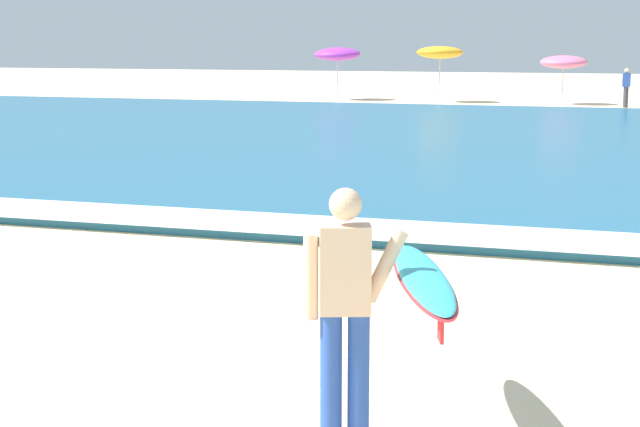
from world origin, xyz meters
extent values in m
plane|color=beige|center=(0.00, 0.00, 0.00)|extent=(160.00, 160.00, 0.00)
cube|color=#1E6084|center=(0.00, 19.66, 0.07)|extent=(120.00, 28.00, 0.14)
cube|color=white|center=(0.00, 6.26, 0.15)|extent=(120.00, 1.54, 0.01)
cylinder|color=#284CA3|center=(2.89, -0.63, 0.44)|extent=(0.15, 0.15, 0.88)
cylinder|color=#284CA3|center=(3.06, -0.57, 0.44)|extent=(0.15, 0.15, 0.88)
cube|color=beige|center=(2.98, -0.60, 1.18)|extent=(0.39, 0.32, 0.60)
sphere|color=beige|center=(2.98, -0.60, 1.62)|extent=(0.22, 0.22, 0.22)
cylinder|color=beige|center=(2.76, -0.68, 1.13)|extent=(0.10, 0.10, 0.58)
cylinder|color=beige|center=(3.22, -0.49, 1.20)|extent=(0.33, 0.20, 0.51)
ellipsoid|color=#33BCD6|center=(3.47, -0.43, 1.13)|extent=(1.02, 2.18, 0.13)
ellipsoid|color=red|center=(3.47, -0.43, 1.11)|extent=(1.08, 2.27, 0.09)
cube|color=red|center=(3.76, -1.26, 1.01)|extent=(0.07, 0.14, 0.14)
cylinder|color=beige|center=(-9.01, 37.80, 0.99)|extent=(0.05, 0.05, 1.99)
ellipsoid|color=purple|center=(-9.01, 37.80, 2.07)|extent=(2.10, 2.14, 0.71)
cylinder|color=beige|center=(-4.19, 37.44, 1.04)|extent=(0.05, 0.05, 2.09)
ellipsoid|color=#F4A31E|center=(-4.19, 37.44, 2.17)|extent=(2.03, 2.04, 0.58)
cylinder|color=beige|center=(1.10, 37.51, 0.85)|extent=(0.05, 0.05, 1.71)
ellipsoid|color=pink|center=(1.10, 37.51, 1.79)|extent=(1.96, 1.98, 0.64)
cylinder|color=#383842|center=(3.73, 36.18, 0.42)|extent=(0.20, 0.20, 0.84)
cube|color=#2D4CA5|center=(3.73, 36.18, 1.11)|extent=(0.32, 0.20, 0.54)
sphere|color=beige|center=(3.73, 36.18, 1.48)|extent=(0.20, 0.20, 0.20)
camera|label=1|loc=(4.89, -6.95, 2.69)|focal=57.11mm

